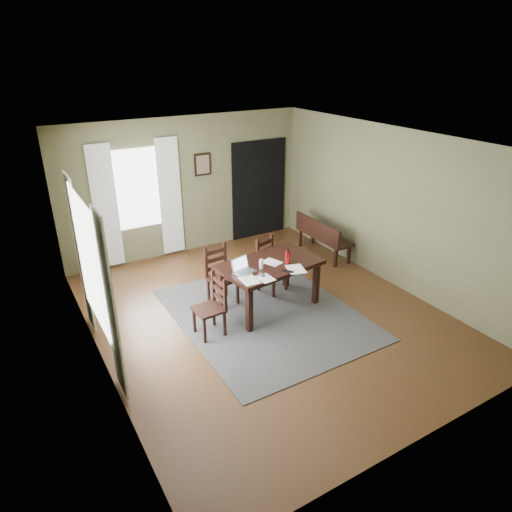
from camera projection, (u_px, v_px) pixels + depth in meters
ground at (266, 315)px, 7.22m from camera, size 5.00×6.00×0.01m
room_shell at (267, 206)px, 6.47m from camera, size 5.02×6.02×2.71m
rug at (266, 314)px, 7.22m from camera, size 2.60×3.20×0.01m
dining_table at (270, 268)px, 7.15m from camera, size 1.67×1.13×0.78m
chair_end at (212, 307)px, 6.56m from camera, size 0.43×0.42×0.92m
chair_back_left at (221, 276)px, 7.39m from camera, size 0.47×0.47×0.97m
chair_back_right at (270, 265)px, 7.77m from camera, size 0.52×0.52×0.95m
bench at (322, 234)px, 9.10m from camera, size 0.43×1.35×0.76m
laptop at (243, 268)px, 6.80m from camera, size 0.37×0.33×0.22m
computer_mouse at (262, 275)px, 6.69m from camera, size 0.07×0.10×0.03m
tv_remote at (288, 271)px, 6.82m from camera, size 0.14×0.17×0.02m
drinking_glass at (261, 264)px, 6.91m from camera, size 0.08×0.08×0.14m
water_bottle at (287, 257)px, 7.03m from camera, size 0.07×0.07×0.25m
paper_a at (249, 280)px, 6.57m from camera, size 0.25×0.32×0.00m
paper_b at (296, 269)px, 6.90m from camera, size 0.33×0.38×0.00m
paper_c at (272, 262)px, 7.12m from camera, size 0.30×0.34×0.00m
paper_e at (265, 278)px, 6.63m from camera, size 0.22×0.28×0.00m
window_left at (88, 261)px, 5.63m from camera, size 0.01×1.30×1.70m
window_back at (137, 189)px, 8.48m from camera, size 1.00×0.01×1.50m
curtain_left_near at (110, 307)px, 5.11m from camera, size 0.03×0.48×2.30m
curtain_left_far at (80, 255)px, 6.39m from camera, size 0.03×0.48×2.30m
curtain_back_left at (105, 208)px, 8.27m from camera, size 0.44×0.03×2.30m
curtain_back_right at (170, 197)px, 8.85m from camera, size 0.44×0.03×2.30m
framed_picture at (203, 164)px, 8.98m from camera, size 0.34×0.03×0.44m
doorway_back at (259, 189)px, 9.87m from camera, size 1.30×0.03×2.10m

